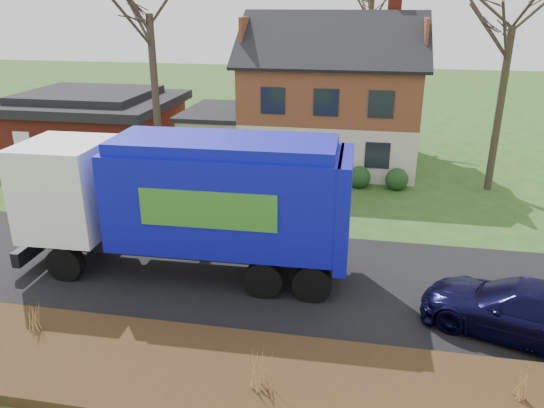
# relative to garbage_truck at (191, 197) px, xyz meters

# --- Properties ---
(ground) EXTENTS (120.00, 120.00, 0.00)m
(ground) POSITION_rel_garbage_truck_xyz_m (1.34, 0.13, -2.68)
(ground) COLOR #264918
(ground) RESTS_ON ground
(road) EXTENTS (80.00, 7.00, 0.02)m
(road) POSITION_rel_garbage_truck_xyz_m (1.34, 0.13, -2.67)
(road) COLOR black
(road) RESTS_ON ground
(mulch_verge) EXTENTS (80.00, 3.50, 0.30)m
(mulch_verge) POSITION_rel_garbage_truck_xyz_m (1.34, -5.17, -2.53)
(mulch_verge) COLOR black
(mulch_verge) RESTS_ON ground
(main_house) EXTENTS (12.95, 8.95, 9.26)m
(main_house) POSITION_rel_garbage_truck_xyz_m (2.83, 14.03, 1.35)
(main_house) COLOR beige
(main_house) RESTS_ON ground
(ranch_house) EXTENTS (9.80, 8.20, 3.70)m
(ranch_house) POSITION_rel_garbage_truck_xyz_m (-10.66, 13.13, -0.87)
(ranch_house) COLOR maroon
(ranch_house) RESTS_ON ground
(garbage_truck) EXTENTS (10.92, 3.14, 4.65)m
(garbage_truck) POSITION_rel_garbage_truck_xyz_m (0.00, 0.00, 0.00)
(garbage_truck) COLOR black
(garbage_truck) RESTS_ON ground
(silver_sedan) EXTENTS (5.03, 2.42, 1.59)m
(silver_sedan) POSITION_rel_garbage_truck_xyz_m (-0.74, 5.03, -1.89)
(silver_sedan) COLOR #AEB0B6
(silver_sedan) RESTS_ON ground
(navy_wagon) EXTENTS (5.83, 3.93, 1.57)m
(navy_wagon) POSITION_rel_garbage_truck_xyz_m (9.93, -1.86, -1.90)
(navy_wagon) COLOR black
(navy_wagon) RESTS_ON ground
(grass_clump_west) EXTENTS (0.31, 0.26, 0.83)m
(grass_clump_west) POSITION_rel_garbage_truck_xyz_m (-2.95, -4.44, -1.97)
(grass_clump_west) COLOR olive
(grass_clump_west) RESTS_ON mulch_verge
(grass_clump_mid) EXTENTS (0.36, 0.30, 1.01)m
(grass_clump_mid) POSITION_rel_garbage_truck_xyz_m (3.47, -5.56, -1.88)
(grass_clump_mid) COLOR #AA7A4B
(grass_clump_mid) RESTS_ON mulch_verge
(grass_clump_east) EXTENTS (0.31, 0.26, 0.79)m
(grass_clump_east) POSITION_rel_garbage_truck_xyz_m (9.16, -4.88, -1.99)
(grass_clump_east) COLOR tan
(grass_clump_east) RESTS_ON mulch_verge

